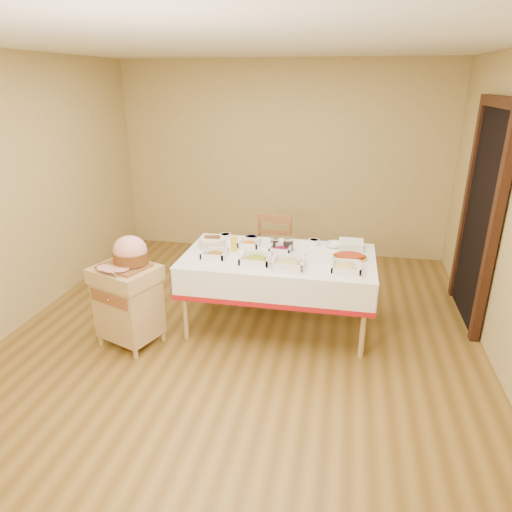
{
  "coord_description": "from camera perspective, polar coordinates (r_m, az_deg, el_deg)",
  "views": [
    {
      "loc": [
        0.88,
        -3.74,
        2.33
      ],
      "look_at": [
        0.1,
        0.2,
        0.78
      ],
      "focal_mm": 32.0,
      "sensor_mm": 36.0,
      "label": 1
    }
  ],
  "objects": [
    {
      "name": "bowl_small_imported",
      "position": [
        4.64,
        9.71,
        1.38
      ],
      "size": [
        0.2,
        0.2,
        0.05
      ],
      "primitive_type": "imported",
      "rotation": [
        0.0,
        0.0,
        -0.31
      ],
      "color": "white",
      "rests_on": "dining_table"
    },
    {
      "name": "dining_chair",
      "position": [
        5.11,
        1.92,
        -0.13
      ],
      "size": [
        0.45,
        0.43,
        0.93
      ],
      "color": "brown",
      "rests_on": "ground"
    },
    {
      "name": "doorway",
      "position": [
        4.98,
        26.38,
        4.75
      ],
      "size": [
        0.09,
        1.1,
        2.2
      ],
      "color": "black",
      "rests_on": "ground"
    },
    {
      "name": "bowl_white_imported",
      "position": [
        4.69,
        3.53,
        1.79
      ],
      "size": [
        0.15,
        0.15,
        0.04
      ],
      "primitive_type": "imported",
      "rotation": [
        0.0,
        0.0,
        -0.05
      ],
      "color": "white",
      "rests_on": "dining_table"
    },
    {
      "name": "preserve_jar_right",
      "position": [
        4.5,
        4.05,
        1.47
      ],
      "size": [
        0.1,
        0.1,
        0.13
      ],
      "color": "silver",
      "rests_on": "dining_table"
    },
    {
      "name": "ham_on_board",
      "position": [
        4.2,
        -15.56,
        0.27
      ],
      "size": [
        0.43,
        0.41,
        0.29
      ],
      "color": "brown",
      "rests_on": "butcher_cart"
    },
    {
      "name": "small_bowl_mid",
      "position": [
        4.75,
        -0.6,
        2.21
      ],
      "size": [
        0.12,
        0.12,
        0.05
      ],
      "color": "navy",
      "rests_on": "dining_table"
    },
    {
      "name": "bread_basket",
      "position": [
        4.59,
        -5.47,
        1.67
      ],
      "size": [
        0.26,
        0.26,
        0.11
      ],
      "color": "silver",
      "rests_on": "dining_table"
    },
    {
      "name": "serving_dish_c",
      "position": [
        4.09,
        4.06,
        -0.92
      ],
      "size": [
        0.28,
        0.28,
        0.12
      ],
      "color": "white",
      "rests_on": "dining_table"
    },
    {
      "name": "serving_dish_b",
      "position": [
        4.18,
        -0.05,
        -0.42
      ],
      "size": [
        0.27,
        0.27,
        0.11
      ],
      "color": "white",
      "rests_on": "dining_table"
    },
    {
      "name": "serving_dish_e",
      "position": [
        4.58,
        -0.88,
        1.51
      ],
      "size": [
        0.21,
        0.2,
        0.1
      ],
      "color": "white",
      "rests_on": "dining_table"
    },
    {
      "name": "serving_dish_f",
      "position": [
        4.44,
        3.07,
        0.83
      ],
      "size": [
        0.22,
        0.21,
        0.1
      ],
      "color": "white",
      "rests_on": "dining_table"
    },
    {
      "name": "mustard_bottle",
      "position": [
        4.46,
        -2.8,
        1.56
      ],
      "size": [
        0.06,
        0.06,
        0.18
      ],
      "color": "gold",
      "rests_on": "dining_table"
    },
    {
      "name": "dining_table",
      "position": [
        4.44,
        2.82,
        -1.87
      ],
      "size": [
        1.82,
        1.02,
        0.76
      ],
      "color": "tan",
      "rests_on": "ground"
    },
    {
      "name": "butcher_cart",
      "position": [
        4.37,
        -15.69,
        -5.42
      ],
      "size": [
        0.67,
        0.61,
        0.77
      ],
      "color": "tan",
      "rests_on": "ground"
    },
    {
      "name": "serving_dish_a",
      "position": [
        4.32,
        -5.21,
        0.2
      ],
      "size": [
        0.23,
        0.22,
        0.1
      ],
      "color": "white",
      "rests_on": "dining_table"
    },
    {
      "name": "brass_platter",
      "position": [
        4.38,
        11.65,
        -0.08
      ],
      "size": [
        0.31,
        0.23,
        0.04
      ],
      "color": "gold",
      "rests_on": "dining_table"
    },
    {
      "name": "preserve_jar_left",
      "position": [
        4.56,
        2.35,
        1.62
      ],
      "size": [
        0.09,
        0.09,
        0.11
      ],
      "color": "silver",
      "rests_on": "dining_table"
    },
    {
      "name": "small_bowl_left",
      "position": [
        4.82,
        -3.85,
        2.48
      ],
      "size": [
        0.12,
        0.12,
        0.05
      ],
      "color": "white",
      "rests_on": "dining_table"
    },
    {
      "name": "serving_dish_d",
      "position": [
        4.09,
        11.2,
        -1.39
      ],
      "size": [
        0.26,
        0.26,
        0.1
      ],
      "color": "white",
      "rests_on": "dining_table"
    },
    {
      "name": "plate_stack",
      "position": [
        4.65,
        11.79,
        1.4
      ],
      "size": [
        0.24,
        0.24,
        0.07
      ],
      "color": "white",
      "rests_on": "dining_table"
    },
    {
      "name": "room_shell",
      "position": [
        3.98,
        -1.95,
        6.12
      ],
      "size": [
        5.0,
        5.0,
        5.0
      ],
      "color": "brown",
      "rests_on": "ground"
    },
    {
      "name": "small_bowl_right",
      "position": [
        4.68,
        7.26,
        1.77
      ],
      "size": [
        0.11,
        0.11,
        0.05
      ],
      "color": "white",
      "rests_on": "dining_table"
    }
  ]
}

